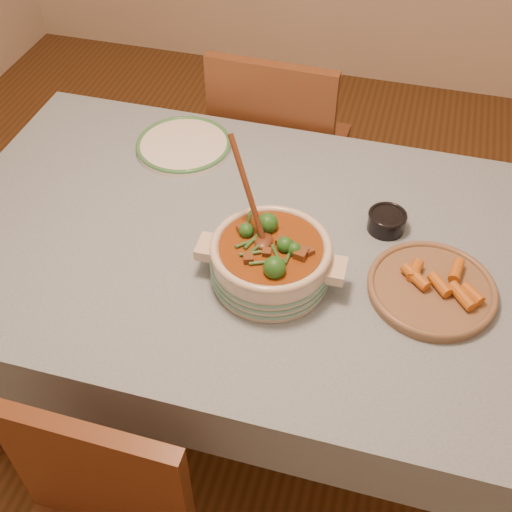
{
  "coord_description": "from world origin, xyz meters",
  "views": [
    {
      "loc": [
        0.38,
        -1.21,
        1.97
      ],
      "look_at": [
        0.09,
        -0.16,
        0.86
      ],
      "focal_mm": 45.0,
      "sensor_mm": 36.0,
      "label": 1
    }
  ],
  "objects_px": {
    "white_plate": "(184,145)",
    "chair_far": "(278,150)",
    "dining_table": "(242,260)",
    "fried_plate": "(432,287)",
    "stew_casserole": "(270,258)",
    "condiment_bowl": "(387,220)"
  },
  "relations": [
    {
      "from": "stew_casserole",
      "to": "condiment_bowl",
      "type": "bearing_deg",
      "value": 45.57
    },
    {
      "from": "stew_casserole",
      "to": "fried_plate",
      "type": "distance_m",
      "value": 0.41
    },
    {
      "from": "white_plate",
      "to": "condiment_bowl",
      "type": "bearing_deg",
      "value": -16.87
    },
    {
      "from": "stew_casserole",
      "to": "chair_far",
      "type": "bearing_deg",
      "value": 102.35
    },
    {
      "from": "stew_casserole",
      "to": "chair_far",
      "type": "height_order",
      "value": "stew_casserole"
    },
    {
      "from": "stew_casserole",
      "to": "chair_far",
      "type": "xyz_separation_m",
      "value": [
        -0.18,
        0.83,
        -0.29
      ]
    },
    {
      "from": "stew_casserole",
      "to": "chair_far",
      "type": "relative_size",
      "value": 0.4
    },
    {
      "from": "white_plate",
      "to": "chair_far",
      "type": "xyz_separation_m",
      "value": [
        0.22,
        0.36,
        -0.23
      ]
    },
    {
      "from": "chair_far",
      "to": "white_plate",
      "type": "bearing_deg",
      "value": 60.33
    },
    {
      "from": "dining_table",
      "to": "fried_plate",
      "type": "xyz_separation_m",
      "value": [
        0.52,
        -0.07,
        0.11
      ]
    },
    {
      "from": "dining_table",
      "to": "condiment_bowl",
      "type": "xyz_separation_m",
      "value": [
        0.38,
        0.14,
        0.12
      ]
    },
    {
      "from": "white_plate",
      "to": "chair_far",
      "type": "height_order",
      "value": "chair_far"
    },
    {
      "from": "white_plate",
      "to": "stew_casserole",
      "type": "bearing_deg",
      "value": -49.2
    },
    {
      "from": "dining_table",
      "to": "condiment_bowl",
      "type": "distance_m",
      "value": 0.42
    },
    {
      "from": "white_plate",
      "to": "chair_far",
      "type": "distance_m",
      "value": 0.48
    },
    {
      "from": "condiment_bowl",
      "to": "dining_table",
      "type": "bearing_deg",
      "value": -159.75
    },
    {
      "from": "fried_plate",
      "to": "chair_far",
      "type": "height_order",
      "value": "chair_far"
    },
    {
      "from": "white_plate",
      "to": "fried_plate",
      "type": "bearing_deg",
      "value": -26.85
    },
    {
      "from": "condiment_bowl",
      "to": "chair_far",
      "type": "relative_size",
      "value": 0.14
    },
    {
      "from": "fried_plate",
      "to": "chair_far",
      "type": "xyz_separation_m",
      "value": [
        -0.58,
        0.77,
        -0.24
      ]
    },
    {
      "from": "dining_table",
      "to": "fried_plate",
      "type": "height_order",
      "value": "fried_plate"
    },
    {
      "from": "dining_table",
      "to": "stew_casserole",
      "type": "bearing_deg",
      "value": -47.98
    }
  ]
}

